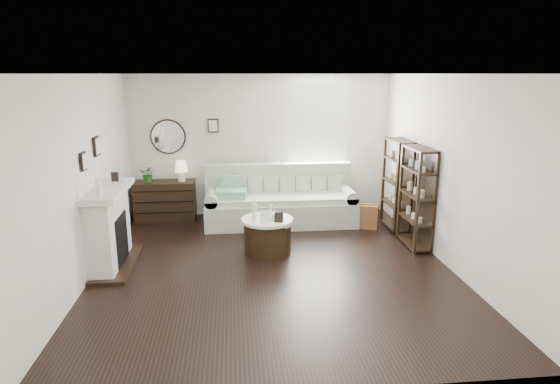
{
  "coord_description": "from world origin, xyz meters",
  "views": [
    {
      "loc": [
        -0.54,
        -6.23,
        2.7
      ],
      "look_at": [
        0.18,
        0.8,
        0.91
      ],
      "focal_mm": 30.0,
      "sensor_mm": 36.0,
      "label": 1
    }
  ],
  "objects": [
    {
      "name": "card_frame_drum",
      "position": [
        -0.1,
        0.38,
        0.65
      ],
      "size": [
        0.15,
        0.08,
        0.19
      ],
      "primitive_type": "cube",
      "rotation": [
        -0.21,
        0.0,
        -0.21
      ],
      "color": "white",
      "rests_on": "drum_table"
    },
    {
      "name": "eiffel_drum",
      "position": [
        0.05,
        0.63,
        0.64
      ],
      "size": [
        0.12,
        0.12,
        0.17
      ],
      "primitive_type": null,
      "rotation": [
        0.0,
        0.0,
        -0.33
      ],
      "color": "black",
      "rests_on": "drum_table"
    },
    {
      "name": "suitcase",
      "position": [
        1.71,
        1.65,
        0.21
      ],
      "size": [
        0.68,
        0.44,
        0.43
      ],
      "primitive_type": "cube",
      "rotation": [
        0.0,
        0.0,
        -0.38
      ],
      "color": "brown",
      "rests_on": "ground"
    },
    {
      "name": "room",
      "position": [
        0.73,
        2.7,
        1.6
      ],
      "size": [
        5.5,
        5.5,
        5.5
      ],
      "color": "black",
      "rests_on": "ground"
    },
    {
      "name": "card_frame_ped",
      "position": [
        0.11,
        0.39,
        0.62
      ],
      "size": [
        0.14,
        0.09,
        0.17
      ],
      "primitive_type": "cube",
      "rotation": [
        -0.21,
        0.0,
        -0.28
      ],
      "color": "black",
      "rests_on": "pedestal_table"
    },
    {
      "name": "shelf_unit_far",
      "position": [
        2.33,
        1.55,
        0.8
      ],
      "size": [
        0.3,
        0.8,
        1.6
      ],
      "color": "black",
      "rests_on": "ground"
    },
    {
      "name": "sofa",
      "position": [
        0.31,
        2.08,
        0.35
      ],
      "size": [
        2.74,
        0.95,
        1.07
      ],
      "color": "beige",
      "rests_on": "ground"
    },
    {
      "name": "eiffel_ped",
      "position": [
        0.18,
        0.53,
        0.61
      ],
      "size": [
        0.12,
        0.12,
        0.17
      ],
      "primitive_type": null,
      "rotation": [
        0.0,
        0.0,
        0.28
      ],
      "color": "black",
      "rests_on": "pedestal_table"
    },
    {
      "name": "potted_plant",
      "position": [
        -2.11,
        2.42,
        0.9
      ],
      "size": [
        0.33,
        0.3,
        0.31
      ],
      "primitive_type": "imported",
      "rotation": [
        0.0,
        0.0,
        -0.24
      ],
      "color": "#1D5B1A",
      "rests_on": "dresser"
    },
    {
      "name": "flask_ped",
      "position": [
        0.02,
        0.52,
        0.66
      ],
      "size": [
        0.14,
        0.14,
        0.27
      ],
      "primitive_type": null,
      "color": "silver",
      "rests_on": "pedestal_table"
    },
    {
      "name": "quilt",
      "position": [
        -0.59,
        1.95,
        0.62
      ],
      "size": [
        0.59,
        0.5,
        0.14
      ],
      "primitive_type": "cube",
      "rotation": [
        0.0,
        0.0,
        -0.09
      ],
      "color": "#238057",
      "rests_on": "sofa"
    },
    {
      "name": "fireplace",
      "position": [
        -2.32,
        0.3,
        0.54
      ],
      "size": [
        0.5,
        1.4,
        1.84
      ],
      "color": "silver",
      "rests_on": "ground"
    },
    {
      "name": "pedestal_table",
      "position": [
        0.1,
        0.5,
        0.48
      ],
      "size": [
        0.44,
        0.44,
        0.53
      ],
      "rotation": [
        0.0,
        0.0,
        0.42
      ],
      "color": "white",
      "rests_on": "ground"
    },
    {
      "name": "bottle_drum",
      "position": [
        -0.24,
        0.49,
        0.72
      ],
      "size": [
        0.08,
        0.08,
        0.33
      ],
      "primitive_type": "cylinder",
      "color": "silver",
      "rests_on": "drum_table"
    },
    {
      "name": "dresser",
      "position": [
        -1.83,
        2.47,
        0.37
      ],
      "size": [
        1.12,
        0.48,
        0.74
      ],
      "color": "black",
      "rests_on": "ground"
    },
    {
      "name": "table_lamp",
      "position": [
        -1.51,
        2.47,
        0.94
      ],
      "size": [
        0.29,
        0.29,
        0.39
      ],
      "primitive_type": null,
      "rotation": [
        0.0,
        0.0,
        -0.2
      ],
      "color": "beige",
      "rests_on": "dresser"
    },
    {
      "name": "shelf_unit_near",
      "position": [
        2.33,
        0.65,
        0.8
      ],
      "size": [
        0.3,
        0.8,
        1.6
      ],
      "color": "black",
      "rests_on": "ground"
    },
    {
      "name": "drum_table",
      "position": [
        -0.04,
        0.58,
        0.28
      ],
      "size": [
        0.8,
        0.8,
        0.55
      ],
      "rotation": [
        0.0,
        0.0,
        0.12
      ],
      "color": "black",
      "rests_on": "ground"
    }
  ]
}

